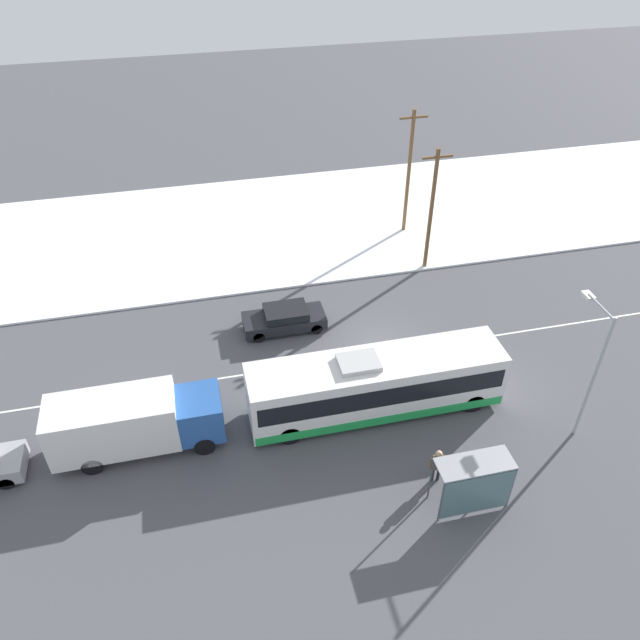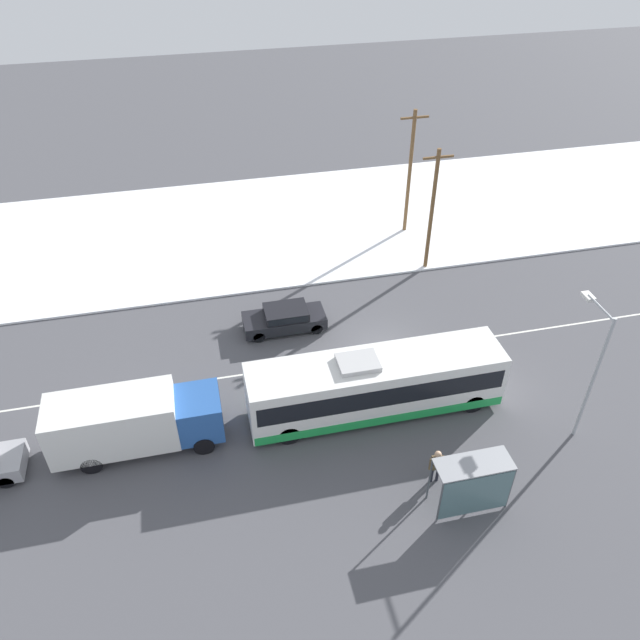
% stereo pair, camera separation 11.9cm
% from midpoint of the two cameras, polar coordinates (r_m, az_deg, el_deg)
% --- Properties ---
extents(ground_plane, '(120.00, 120.00, 0.00)m').
position_cam_midpoint_polar(ground_plane, '(32.63, 5.56, -3.05)').
color(ground_plane, '#4C4C51').
extents(snow_lot, '(80.00, 15.22, 0.12)m').
position_cam_midpoint_polar(snow_lot, '(44.13, -0.19, 9.09)').
color(snow_lot, white).
rests_on(snow_lot, ground_plane).
extents(lane_marking_center, '(60.00, 0.12, 0.00)m').
position_cam_midpoint_polar(lane_marking_center, '(32.63, 5.56, -3.04)').
color(lane_marking_center, silver).
rests_on(lane_marking_center, ground_plane).
extents(city_bus, '(11.69, 2.57, 3.19)m').
position_cam_midpoint_polar(city_bus, '(28.60, 5.01, -5.89)').
color(city_bus, white).
rests_on(city_bus, ground_plane).
extents(box_truck, '(7.23, 2.30, 2.88)m').
position_cam_midpoint_polar(box_truck, '(28.00, -16.89, -8.86)').
color(box_truck, silver).
rests_on(box_truck, ground_plane).
extents(sedan_car, '(4.42, 1.80, 1.34)m').
position_cam_midpoint_polar(sedan_car, '(33.67, -3.34, 0.21)').
color(sedan_car, black).
rests_on(sedan_car, ground_plane).
extents(pedestrian_at_stop, '(0.65, 0.29, 1.80)m').
position_cam_midpoint_polar(pedestrian_at_stop, '(26.44, 10.56, -12.72)').
color(pedestrian_at_stop, '#23232D').
rests_on(pedestrian_at_stop, ground_plane).
extents(bus_shelter, '(3.00, 1.20, 2.40)m').
position_cam_midpoint_polar(bus_shelter, '(25.43, 13.91, -14.07)').
color(bus_shelter, gray).
rests_on(bus_shelter, ground_plane).
extents(streetlamp, '(0.36, 2.17, 6.56)m').
position_cam_midpoint_polar(streetlamp, '(28.27, 23.57, -3.12)').
color(streetlamp, '#9EA3A8').
rests_on(streetlamp, ground_plane).
extents(utility_pole_roadside, '(1.80, 0.24, 7.75)m').
position_cam_midpoint_polar(utility_pole_roadside, '(37.58, 10.06, 9.98)').
color(utility_pole_roadside, brown).
rests_on(utility_pole_roadside, ground_plane).
extents(utility_pole_snowlot, '(1.80, 0.24, 8.33)m').
position_cam_midpoint_polar(utility_pole_snowlot, '(41.40, 8.04, 13.33)').
color(utility_pole_snowlot, brown).
rests_on(utility_pole_snowlot, ground_plane).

